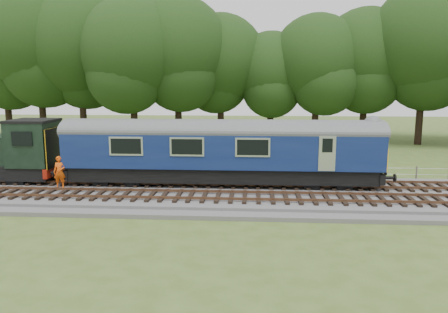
{
  "coord_description": "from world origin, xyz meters",
  "views": [
    {
      "loc": [
        -2.39,
        -23.47,
        6.23
      ],
      "look_at": [
        -4.09,
        1.4,
        2.0
      ],
      "focal_mm": 35.0,
      "sensor_mm": 36.0,
      "label": 1
    }
  ],
  "objects": [
    {
      "name": "ballast",
      "position": [
        0.0,
        0.0,
        0.17
      ],
      "size": [
        70.0,
        7.0,
        0.35
      ],
      "primitive_type": "cube",
      "color": "#4C4C4F",
      "rests_on": "ground"
    },
    {
      "name": "ground",
      "position": [
        0.0,
        0.0,
        0.0
      ],
      "size": [
        120.0,
        120.0,
        0.0
      ],
      "primitive_type": "plane",
      "color": "#425720",
      "rests_on": "ground"
    },
    {
      "name": "track_south",
      "position": [
        0.0,
        -1.6,
        0.42
      ],
      "size": [
        67.2,
        2.4,
        0.21
      ],
      "color": "black",
      "rests_on": "ballast"
    },
    {
      "name": "fence",
      "position": [
        0.0,
        4.5,
        0.0
      ],
      "size": [
        64.0,
        0.12,
        1.0
      ],
      "primitive_type": null,
      "color": "#6B6054",
      "rests_on": "ground"
    },
    {
      "name": "worker",
      "position": [
        -13.32,
        -0.01,
        1.25
      ],
      "size": [
        0.72,
        0.53,
        1.8
      ],
      "primitive_type": "imported",
      "rotation": [
        0.0,
        0.0,
        0.15
      ],
      "color": "#F2540C",
      "rests_on": "ballast"
    },
    {
      "name": "track_north",
      "position": [
        0.0,
        1.4,
        0.42
      ],
      "size": [
        67.2,
        2.4,
        0.21
      ],
      "color": "black",
      "rests_on": "ballast"
    },
    {
      "name": "tree_line",
      "position": [
        0.0,
        22.0,
        0.0
      ],
      "size": [
        70.0,
        8.0,
        18.0
      ],
      "primitive_type": null,
      "color": "black",
      "rests_on": "ground"
    },
    {
      "name": "dmu_railcar",
      "position": [
        -4.22,
        1.4,
        2.61
      ],
      "size": [
        18.05,
        2.86,
        3.88
      ],
      "color": "black",
      "rests_on": "ground"
    }
  ]
}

